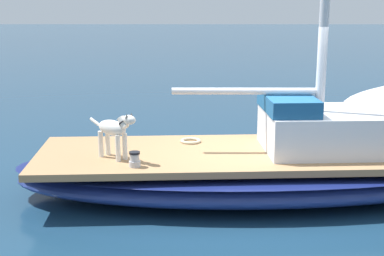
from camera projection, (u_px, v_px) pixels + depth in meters
ground_plane at (257, 192)px, 8.42m from camera, size 120.00×120.00×0.00m
sailboat_main at (258, 171)px, 8.35m from camera, size 2.93×7.37×0.66m
cabin_house at (332, 127)px, 8.26m from camera, size 1.53×2.30×0.84m
dog_white at (114, 130)px, 7.77m from camera, size 0.66×0.77×0.70m
deck_winch at (135, 160)px, 7.46m from camera, size 0.16×0.16×0.21m
coiled_rope at (191, 141)px, 8.76m from camera, size 0.32×0.32×0.04m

